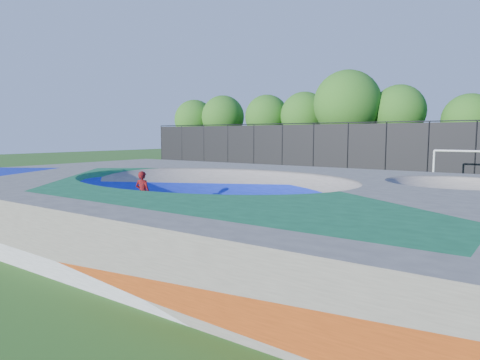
# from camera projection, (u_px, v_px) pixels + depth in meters

# --- Properties ---
(ground) EXTENTS (120.00, 120.00, 0.00)m
(ground) POSITION_uv_depth(u_px,v_px,m) (209.00, 218.00, 15.51)
(ground) COLOR #295A19
(ground) RESTS_ON ground
(skate_deck) EXTENTS (22.00, 14.00, 1.50)m
(skate_deck) POSITION_uv_depth(u_px,v_px,m) (209.00, 198.00, 15.43)
(skate_deck) COLOR gray
(skate_deck) RESTS_ON ground
(skater) EXTENTS (0.68, 0.53, 1.66)m
(skater) POSITION_uv_depth(u_px,v_px,m) (143.00, 193.00, 16.16)
(skater) COLOR #B60F0E
(skater) RESTS_ON ground
(skateboard) EXTENTS (0.81, 0.44, 0.05)m
(skateboard) POSITION_uv_depth(u_px,v_px,m) (143.00, 214.00, 16.25)
(skateboard) COLOR black
(skateboard) RESTS_ON ground
(soccer_goal) EXTENTS (3.22, 0.12, 2.13)m
(soccer_goal) POSITION_uv_depth(u_px,v_px,m) (462.00, 161.00, 25.51)
(soccer_goal) COLOR white
(soccer_goal) RESTS_ON ground
(fence) EXTENTS (48.09, 0.09, 4.04)m
(fence) POSITION_uv_depth(u_px,v_px,m) (386.00, 147.00, 32.31)
(fence) COLOR black
(fence) RESTS_ON ground
(treeline) EXTENTS (51.01, 6.95, 8.76)m
(treeline) POSITION_uv_depth(u_px,v_px,m) (395.00, 111.00, 36.42)
(treeline) COLOR #433221
(treeline) RESTS_ON ground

